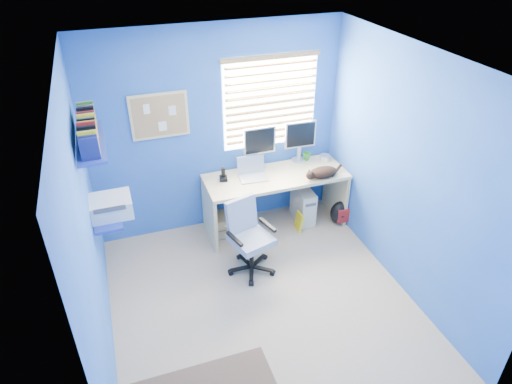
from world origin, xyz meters
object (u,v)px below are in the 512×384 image
object	(u,v)px
laptop	(253,170)
cat	(323,172)
desk	(275,201)
tower_pc	(303,204)
office_chair	(249,246)

from	to	relation	value
laptop	cat	bearing A→B (deg)	-13.11
laptop	cat	distance (m)	0.84
desk	laptop	size ratio (longest dim) A/B	5.25
cat	tower_pc	bearing A→B (deg)	107.55
desk	laptop	world-z (taller)	laptop
laptop	desk	bearing A→B (deg)	-1.09
cat	office_chair	bearing A→B (deg)	-167.38
desk	laptop	xyz separation A→B (m)	(-0.28, 0.03, 0.48)
laptop	office_chair	distance (m)	0.93
laptop	office_chair	size ratio (longest dim) A/B	0.39
desk	office_chair	bearing A→B (deg)	-129.77
desk	tower_pc	world-z (taller)	desk
tower_pc	office_chair	size ratio (longest dim) A/B	0.53
desk	tower_pc	distance (m)	0.42
tower_pc	office_chair	xyz separation A→B (m)	(-0.96, -0.70, 0.09)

